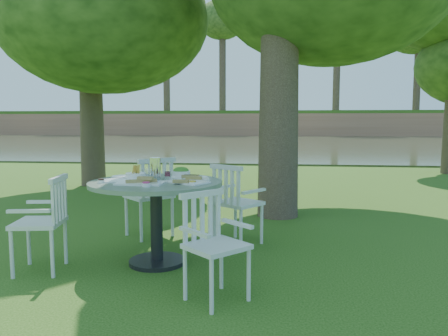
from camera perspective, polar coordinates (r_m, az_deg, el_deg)
The scene contains 9 objects.
ground at distance 5.30m, azimuth -0.26°, elevation -9.41°, with size 140.00×140.00×0.00m, color #1D410D.
table at distance 4.37m, azimuth -8.85°, elevation -4.00°, with size 1.30×1.30×0.83m.
chair_ne at distance 4.97m, azimuth 1.13°, elevation -3.98°, with size 0.64×0.63×0.93m.
chair_nw at distance 5.38m, azimuth -9.29°, elevation -3.00°, with size 0.68×0.68×0.98m.
chair_sw at distance 4.45m, azimuth -21.97°, elevation -5.82°, with size 0.50×0.52×0.90m.
chair_se at distance 3.53m, azimuth -1.84°, elevation -8.95°, with size 0.59×0.59×0.85m.
tableware at distance 4.42m, azimuth -8.89°, elevation -1.06°, with size 1.12×0.86×0.22m.
river at distance 28.11m, azimuth 5.47°, elevation 3.15°, with size 100.00×28.00×0.12m, color #2F3620.
far_bank at distance 46.56m, azimuth 6.43°, elevation 13.22°, with size 100.00×18.00×15.20m.
Camera 1 is at (0.62, -5.07, 1.41)m, focal length 35.00 mm.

